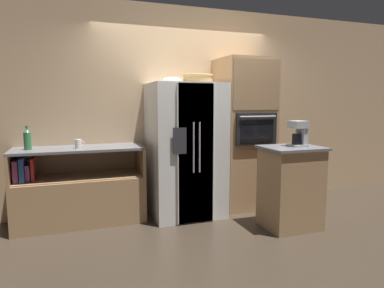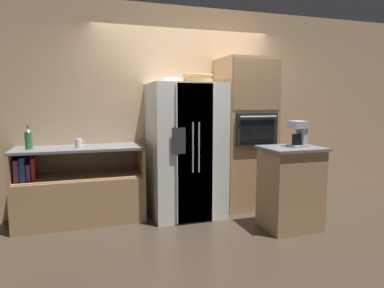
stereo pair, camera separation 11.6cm
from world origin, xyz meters
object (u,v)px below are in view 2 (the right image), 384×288
refrigerator (186,150)px  mug (79,143)px  bottle_tall (29,138)px  coffee_maker (299,133)px  wicker_basket (198,78)px  fruit_bowl (172,80)px  wall_oven (245,134)px

refrigerator → mug: refrigerator is taller
mug → bottle_tall: bearing=171.6°
bottle_tall → coffee_maker: bearing=-18.3°
bottle_tall → mug: 0.57m
bottle_tall → wicker_basket: bearing=-2.4°
fruit_bowl → refrigerator: bearing=-8.5°
wicker_basket → coffee_maker: bearing=-44.2°
wicker_basket → refrigerator: bearing=-170.6°
fruit_bowl → mug: bearing=179.6°
coffee_maker → wicker_basket: bearing=135.8°
wall_oven → bottle_tall: wall_oven is taller
mug → coffee_maker: (2.44, -0.91, 0.14)m
fruit_bowl → mug: fruit_bowl is taller
fruit_bowl → coffee_maker: 1.69m
refrigerator → bottle_tall: (-1.89, 0.12, 0.20)m
refrigerator → fruit_bowl: (-0.17, 0.03, 0.90)m
wall_oven → mug: size_ratio=18.25×
bottle_tall → fruit_bowl: bearing=-3.0°
wicker_basket → mug: size_ratio=3.53×
wall_oven → coffee_maker: wall_oven is taller
refrigerator → bottle_tall: bearing=176.5°
fruit_bowl → mug: (-1.16, 0.01, -0.77)m
mug → coffee_maker: coffee_maker is taller
coffee_maker → bottle_tall: bearing=161.7°
wall_oven → mug: bearing=-179.0°
refrigerator → fruit_bowl: 0.92m
wicker_basket → bottle_tall: size_ratio=1.45×
mug → coffee_maker: bearing=-20.5°
coffee_maker → fruit_bowl: bearing=144.9°
refrigerator → bottle_tall: 1.90m
refrigerator → mug: size_ratio=15.17×
wall_oven → wicker_basket: size_ratio=5.16×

